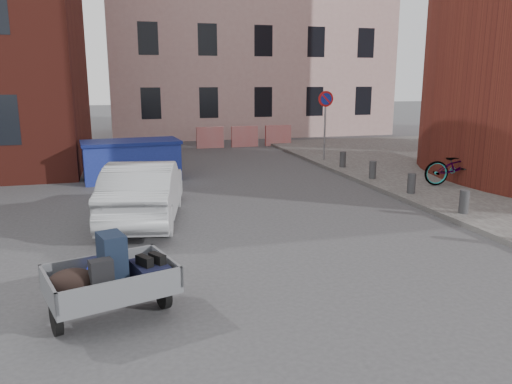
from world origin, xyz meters
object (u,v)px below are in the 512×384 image
object	(u,v)px
trailer	(110,278)
dumpster	(131,160)
bicycle	(459,166)
silver_car	(144,191)

from	to	relation	value
trailer	dumpster	size ratio (longest dim) A/B	0.62
trailer	bicycle	world-z (taller)	bicycle
silver_car	bicycle	distance (m)	9.26
trailer	silver_car	distance (m)	4.99
dumpster	silver_car	size ratio (longest dim) A/B	0.76
silver_car	bicycle	size ratio (longest dim) A/B	1.97
silver_car	bicycle	xyz separation A→B (m)	(9.20, 1.02, -0.01)
dumpster	trailer	bearing A→B (deg)	-98.59
trailer	dumpster	distance (m)	9.97
silver_car	bicycle	world-z (taller)	silver_car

